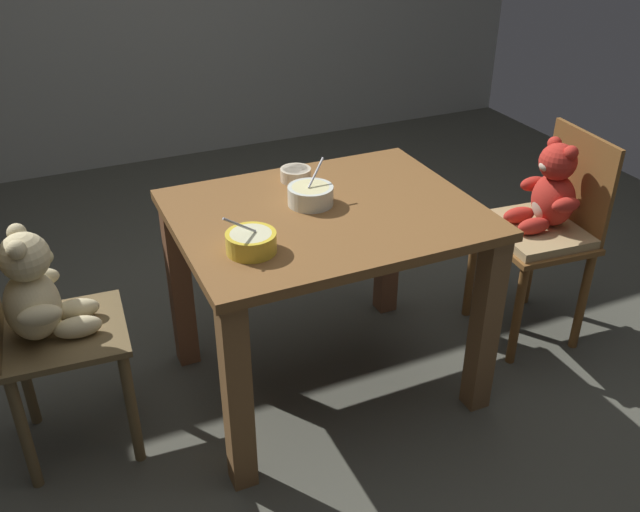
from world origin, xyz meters
The scene contains 7 objects.
ground_plane centered at (0.00, 0.00, -0.02)m, with size 5.20×5.20×0.04m.
dining_table centered at (0.00, 0.00, 0.58)m, with size 1.01×0.80×0.73m.
teddy_chair_near_left centered at (-0.94, 0.06, 0.56)m, with size 0.41×0.39×0.92m.
teddy_chair_near_right centered at (0.93, -0.04, 0.55)m, with size 0.39×0.44×0.86m.
porridge_bowl_cream_far_center centered at (0.00, 0.27, 0.76)m, with size 0.11×0.11×0.05m.
porridge_bowl_white_center centered at (-0.03, 0.06, 0.77)m, with size 0.16×0.16×0.14m.
porridge_bowl_yellow_near_left centered at (-0.32, -0.16, 0.77)m, with size 0.16×0.15×0.14m.
Camera 1 is at (-0.88, -1.91, 1.77)m, focal length 39.07 mm.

